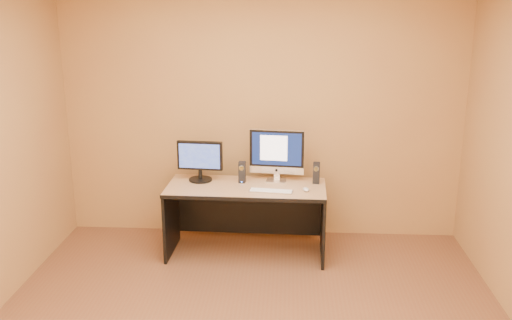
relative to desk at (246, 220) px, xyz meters
name	(u,v)px	position (x,y,z in m)	size (l,w,h in m)	color
walls	(247,168)	(0.12, -1.44, 0.96)	(4.00, 4.00, 2.60)	#9E763F
desk	(246,220)	(0.00, 0.00, 0.00)	(1.48, 0.65, 0.68)	tan
imac	(276,155)	(0.28, 0.18, 0.60)	(0.53, 0.19, 0.51)	silver
second_monitor	(200,161)	(-0.45, 0.15, 0.54)	(0.44, 0.22, 0.39)	black
speaker_left	(242,172)	(-0.05, 0.12, 0.44)	(0.06, 0.07, 0.20)	black
speaker_right	(316,173)	(0.66, 0.14, 0.44)	(0.06, 0.07, 0.20)	black
keyboard	(271,191)	(0.24, -0.14, 0.35)	(0.40, 0.11, 0.02)	silver
mouse	(306,189)	(0.56, -0.10, 0.36)	(0.05, 0.09, 0.03)	silver
cable_a	(282,178)	(0.33, 0.26, 0.35)	(0.01, 0.01, 0.20)	black
cable_b	(274,177)	(0.26, 0.28, 0.35)	(0.01, 0.01, 0.17)	black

